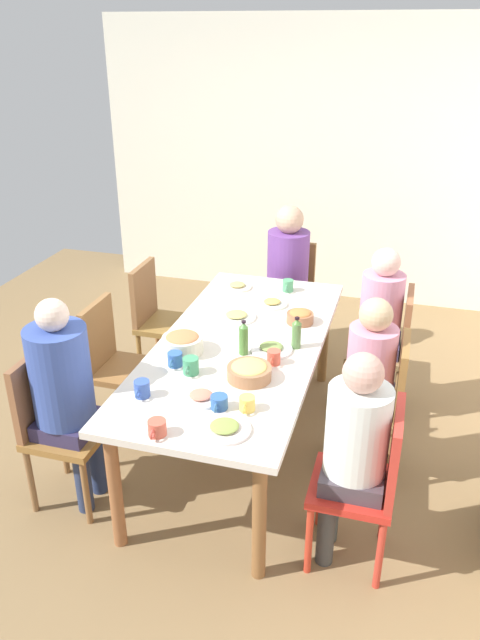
{
  "coord_description": "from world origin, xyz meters",
  "views": [
    {
      "loc": [
        3.12,
        0.9,
        2.47
      ],
      "look_at": [
        0.0,
        0.0,
        0.91
      ],
      "focal_mm": 34.3,
      "sensor_mm": 36.0,
      "label": 1
    }
  ],
  "objects_px": {
    "chair_6": "(55,421)",
    "cup_3": "(219,402)",
    "chair_2": "(370,478)",
    "person_5": "(288,267)",
    "cup_6": "(247,404)",
    "cup_0": "(142,389)",
    "cup_7": "(157,428)",
    "chair_3": "(157,315)",
    "cup_4": "(288,286)",
    "plate_1": "(225,428)",
    "cup_2": "(191,366)",
    "chair_5": "(289,291)",
    "plate_4": "(271,348)",
    "person_2": "(354,442)",
    "plate_5": "(201,397)",
    "person_6": "(64,386)",
    "plate_2": "(237,286)",
    "chair_0": "(381,399)",
    "person_1": "(378,317)",
    "person_0": "(367,372)",
    "bowl_2": "(249,371)",
    "chair_1": "(389,344)",
    "plate_0": "(272,303)",
    "bowl_1": "(183,343)",
    "bottle_1": "(296,333)",
    "dining_table": "(240,354)",
    "cup_1": "(274,357)",
    "bowl_0": "(300,317)",
    "bottle_0": "(244,338)",
    "cup_5": "(175,359)",
    "chair_4": "(114,359)"
  },
  "relations": [
    {
      "from": "chair_0",
      "to": "person_1",
      "type": "height_order",
      "value": "person_1"
    },
    {
      "from": "chair_2",
      "to": "bottle_1",
      "type": "xyz_separation_m",
      "value": [
        -0.75,
        -0.52,
        0.34
      ]
    },
    {
      "from": "dining_table",
      "to": "plate_0",
      "type": "height_order",
      "value": "plate_0"
    },
    {
      "from": "person_0",
      "to": "plate_2",
      "type": "xyz_separation_m",
      "value": [
        -0.81,
        -1.02,
        0.1
      ]
    },
    {
      "from": "cup_3",
      "to": "cup_7",
      "type": "bearing_deg",
      "value": -36.13
    },
    {
      "from": "plate_1",
      "to": "cup_2",
      "type": "height_order",
      "value": "cup_2"
    },
    {
      "from": "cup_0",
      "to": "cup_4",
      "type": "distance_m",
      "value": 1.62
    },
    {
      "from": "person_1",
      "to": "cup_1",
      "type": "height_order",
      "value": "person_1"
    },
    {
      "from": "cup_2",
      "to": "cup_3",
      "type": "relative_size",
      "value": 1.01
    },
    {
      "from": "person_6",
      "to": "plate_5",
      "type": "relative_size",
      "value": 5.85
    },
    {
      "from": "plate_5",
      "to": "cup_7",
      "type": "relative_size",
      "value": 1.75
    },
    {
      "from": "chair_2",
      "to": "plate_5",
      "type": "height_order",
      "value": "chair_2"
    },
    {
      "from": "chair_5",
      "to": "bottle_1",
      "type": "distance_m",
      "value": 1.5
    },
    {
      "from": "bowl_0",
      "to": "bottle_1",
      "type": "xyz_separation_m",
      "value": [
        0.34,
        0.04,
        0.05
      ]
    },
    {
      "from": "bowl_2",
      "to": "plate_1",
      "type": "bearing_deg",
      "value": 1.59
    },
    {
      "from": "chair_5",
      "to": "cup_0",
      "type": "xyz_separation_m",
      "value": [
        2.16,
        -0.32,
        0.29
      ]
    },
    {
      "from": "cup_1",
      "to": "person_2",
      "type": "bearing_deg",
      "value": 44.49
    },
    {
      "from": "person_6",
      "to": "plate_2",
      "type": "xyz_separation_m",
      "value": [
        -1.53,
        0.51,
        0.03
      ]
    },
    {
      "from": "chair_4",
      "to": "chair_1",
      "type": "bearing_deg",
      "value": 112.7
    },
    {
      "from": "chair_6",
      "to": "cup_7",
      "type": "relative_size",
      "value": 7.34
    },
    {
      "from": "chair_1",
      "to": "bottle_1",
      "type": "distance_m",
      "value": 0.93
    },
    {
      "from": "bowl_2",
      "to": "chair_1",
      "type": "bearing_deg",
      "value": 147.88
    },
    {
      "from": "chair_6",
      "to": "cup_3",
      "type": "height_order",
      "value": "chair_6"
    },
    {
      "from": "chair_0",
      "to": "plate_0",
      "type": "height_order",
      "value": "chair_0"
    },
    {
      "from": "person_0",
      "to": "plate_0",
      "type": "height_order",
      "value": "person_0"
    },
    {
      "from": "chair_3",
      "to": "cup_3",
      "type": "relative_size",
      "value": 7.34
    },
    {
      "from": "cup_1",
      "to": "cup_3",
      "type": "bearing_deg",
      "value": -17.09
    },
    {
      "from": "cup_5",
      "to": "bowl_0",
      "type": "bearing_deg",
      "value": 142.66
    },
    {
      "from": "plate_2",
      "to": "cup_7",
      "type": "height_order",
      "value": "cup_7"
    },
    {
      "from": "cup_6",
      "to": "cup_0",
      "type": "bearing_deg",
      "value": -87.03
    },
    {
      "from": "cup_0",
      "to": "person_5",
      "type": "bearing_deg",
      "value": 171.31
    },
    {
      "from": "cup_2",
      "to": "cup_4",
      "type": "xyz_separation_m",
      "value": [
        -1.28,
        0.27,
        -0.0
      ]
    },
    {
      "from": "chair_5",
      "to": "plate_4",
      "type": "relative_size",
      "value": 3.63
    },
    {
      "from": "cup_0",
      "to": "cup_7",
      "type": "bearing_deg",
      "value": 35.73
    },
    {
      "from": "person_2",
      "to": "plate_5",
      "type": "height_order",
      "value": "person_2"
    },
    {
      "from": "person_0",
      "to": "chair_2",
      "type": "bearing_deg",
      "value": 7.4
    },
    {
      "from": "cup_0",
      "to": "chair_6",
      "type": "bearing_deg",
      "value": -89.06
    },
    {
      "from": "bowl_1",
      "to": "bottle_1",
      "type": "distance_m",
      "value": 0.67
    },
    {
      "from": "chair_1",
      "to": "chair_2",
      "type": "relative_size",
      "value": 1.0
    },
    {
      "from": "plate_2",
      "to": "bowl_2",
      "type": "bearing_deg",
      "value": 19.2
    },
    {
      "from": "person_1",
      "to": "plate_4",
      "type": "relative_size",
      "value": 4.81
    },
    {
      "from": "person_6",
      "to": "plate_4",
      "type": "xyz_separation_m",
      "value": [
        -0.67,
        0.97,
        0.03
      ]
    },
    {
      "from": "bowl_1",
      "to": "bottle_0",
      "type": "distance_m",
      "value": 0.36
    },
    {
      "from": "cup_0",
      "to": "cup_2",
      "type": "relative_size",
      "value": 0.94
    },
    {
      "from": "person_1",
      "to": "cup_3",
      "type": "relative_size",
      "value": 9.73
    },
    {
      "from": "chair_0",
      "to": "plate_5",
      "type": "bearing_deg",
      "value": -53.44
    },
    {
      "from": "chair_3",
      "to": "cup_4",
      "type": "xyz_separation_m",
      "value": [
        -0.14,
        0.96,
        0.29
      ]
    },
    {
      "from": "person_0",
      "to": "dining_table",
      "type": "bearing_deg",
      "value": -90.0
    },
    {
      "from": "plate_1",
      "to": "plate_5",
      "type": "distance_m",
      "value": 0.3
    },
    {
      "from": "chair_2",
      "to": "person_5",
      "type": "height_order",
      "value": "person_5"
    }
  ]
}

